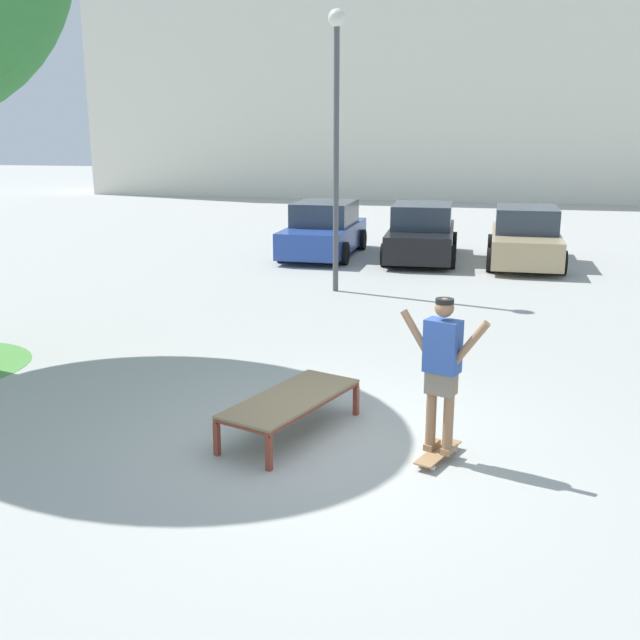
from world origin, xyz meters
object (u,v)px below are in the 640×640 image
car_blue (324,231)px  skater (442,365)px  car_tan (525,238)px  light_post (336,111)px  skate_box (291,400)px  skateboard (438,453)px  car_black (421,234)px

car_blue → skater: bearing=-72.1°
car_blue → car_tan: bearing=-2.0°
skater → light_post: size_ratio=0.29×
skate_box → skateboard: (1.73, -0.32, -0.34)m
car_black → car_blue: bearing=-179.8°
skater → car_black: (-1.42, 12.88, -0.38)m
skate_box → car_tan: car_tan is taller
car_blue → skate_box: bearing=-79.0°
car_black → light_post: (-1.43, -4.66, 3.13)m
car_black → skateboard: bearing=-83.7°
car_black → car_tan: size_ratio=1.02×
skateboard → car_tan: 12.75m
skater → car_blue: (-4.16, 12.86, -0.38)m
skateboard → skater: size_ratio=0.48×
car_black → skater: bearing=-83.7°
car_blue → car_tan: 5.49m
car_black → light_post: bearing=-107.1°
skate_box → skater: skater is taller
skater → car_blue: 13.53m
car_blue → car_tan: size_ratio=1.00×
car_blue → light_post: size_ratio=0.72×
skateboard → car_black: bearing=96.3°
skater → light_post: bearing=109.1°
skater → car_black: size_ratio=0.40×
skate_box → skateboard: 1.79m
skate_box → car_blue: size_ratio=0.49×
car_blue → car_black: same height
skate_box → car_black: car_black is taller
skateboard → car_blue: 13.54m
skateboard → light_post: (-2.85, 8.22, 3.75)m
skater → car_blue: bearing=107.9°
skater → car_tan: size_ratio=0.40×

